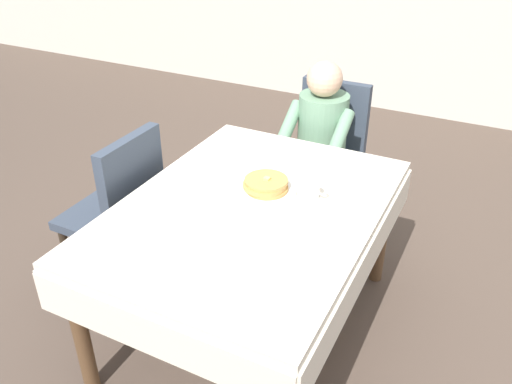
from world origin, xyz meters
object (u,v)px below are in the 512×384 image
plate_breakfast (267,191)px  breakfast_stack (266,185)px  syrup_pitcher (230,156)px  fork_left_of_plate (229,185)px  spoon_near_edge (238,226)px  knife_right_of_plate (303,203)px  diner_person (320,135)px  chair_left_side (121,204)px  cup_coffee (312,189)px  dining_table_main (250,222)px  chair_diner (327,146)px

plate_breakfast → breakfast_stack: breakfast_stack is taller
syrup_pitcher → fork_left_of_plate: (0.11, -0.21, -0.04)m
spoon_near_edge → knife_right_of_plate: bearing=73.7°
diner_person → chair_left_side: 1.25m
diner_person → fork_left_of_plate: bearing=82.0°
plate_breakfast → spoon_near_edge: (0.02, -0.31, -0.01)m
chair_left_side → knife_right_of_plate: 1.01m
breakfast_stack → cup_coffee: 0.21m
breakfast_stack → knife_right_of_plate: breakfast_stack is taller
fork_left_of_plate → spoon_near_edge: size_ratio=1.20×
dining_table_main → fork_left_of_plate: bearing=146.2°
plate_breakfast → cup_coffee: cup_coffee is taller
fork_left_of_plate → spoon_near_edge: bearing=-144.3°
dining_table_main → knife_right_of_plate: bearing=29.7°
plate_breakfast → breakfast_stack: size_ratio=1.31×
plate_breakfast → syrup_pitcher: size_ratio=3.50×
dining_table_main → breakfast_stack: size_ratio=7.10×
syrup_pitcher → cup_coffee: bearing=-14.5°
chair_left_side → syrup_pitcher: size_ratio=11.63×
breakfast_stack → fork_left_of_plate: bearing=-174.6°
plate_breakfast → fork_left_of_plate: size_ratio=1.56×
knife_right_of_plate → spoon_near_edge: size_ratio=1.33×
chair_diner → fork_left_of_plate: chair_diner is taller
dining_table_main → syrup_pitcher: bearing=131.4°
dining_table_main → plate_breakfast: 0.17m
knife_right_of_plate → diner_person: bearing=10.5°
dining_table_main → chair_diner: bearing=92.4°
chair_diner → spoon_near_edge: chair_diner is taller
breakfast_stack → chair_diner: bearing=93.3°
chair_diner → breakfast_stack: chair_diner is taller
diner_person → spoon_near_edge: bearing=93.8°
chair_left_side → breakfast_stack: size_ratio=4.34×
plate_breakfast → chair_diner: bearing=93.5°
dining_table_main → cup_coffee: 0.32m
dining_table_main → knife_right_of_plate: (0.21, 0.12, 0.09)m
knife_right_of_plate → breakfast_stack: bearing=79.5°
cup_coffee → knife_right_of_plate: bearing=-100.1°
knife_right_of_plate → syrup_pitcher: bearing=62.0°
plate_breakfast → cup_coffee: size_ratio=2.48×
syrup_pitcher → knife_right_of_plate: bearing=-22.7°
chair_diner → syrup_pitcher: size_ratio=11.63×
plate_breakfast → knife_right_of_plate: 0.19m
syrup_pitcher → chair_left_side: bearing=-146.4°
breakfast_stack → fork_left_of_plate: 0.19m
chair_diner → spoon_near_edge: size_ratio=6.20×
chair_diner → knife_right_of_plate: size_ratio=4.65×
chair_left_side → breakfast_stack: bearing=-80.2°
plate_breakfast → fork_left_of_plate: (-0.19, -0.02, -0.01)m
plate_breakfast → diner_person: bearing=94.1°
chair_diner → breakfast_stack: bearing=93.3°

